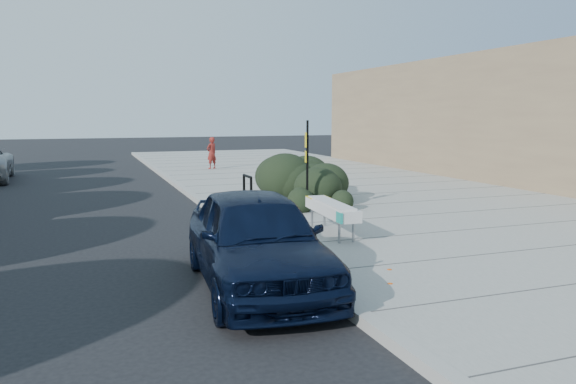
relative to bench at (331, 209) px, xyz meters
name	(u,v)px	position (x,y,z in m)	size (l,w,h in m)	color
ground	(268,254)	(-1.67, -0.66, -0.70)	(120.00, 120.00, 0.00)	black
sidewalk_near	(387,200)	(3.93, 4.34, -0.63)	(11.20, 50.00, 0.15)	gray
curb_near	(212,210)	(-1.67, 4.34, -0.62)	(0.22, 50.00, 0.17)	#9E9E99
bench	(331,209)	(0.00, 0.00, 0.00)	(0.65, 2.33, 0.69)	gray
bike_rack	(248,191)	(-1.07, 2.84, 0.08)	(0.07, 0.73, 1.05)	black
sign_post	(307,160)	(0.56, 2.80, 0.84)	(0.13, 0.28, 2.45)	black
hedge	(308,175)	(1.35, 4.65, 0.23)	(2.08, 4.15, 1.56)	black
sedan_navy	(256,239)	(-2.52, -2.64, 0.09)	(1.86, 4.62, 1.57)	black
pedestrian	(212,153)	(0.84, 15.68, 0.22)	(0.56, 0.37, 1.53)	maroon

